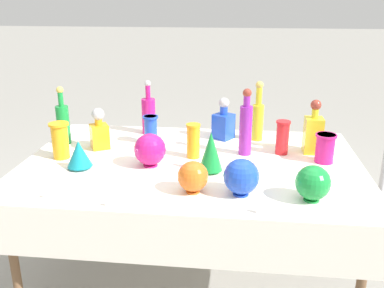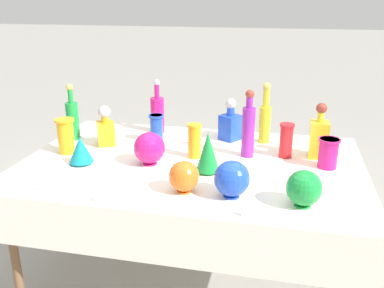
% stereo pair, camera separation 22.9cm
% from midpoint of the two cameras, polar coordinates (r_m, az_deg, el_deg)
% --- Properties ---
extents(ground_plane, '(40.00, 40.00, 0.00)m').
position_cam_midpoint_polar(ground_plane, '(2.70, -2.54, -17.50)').
color(ground_plane, gray).
extents(display_table, '(1.82, 1.20, 0.76)m').
position_cam_midpoint_polar(display_table, '(2.32, -2.92, -3.77)').
color(display_table, white).
rests_on(display_table, ground).
extents(tall_bottle_0, '(0.08, 0.08, 0.35)m').
position_cam_midpoint_polar(tall_bottle_0, '(2.71, -19.17, 2.75)').
color(tall_bottle_0, '#198C38').
rests_on(tall_bottle_0, display_table).
extents(tall_bottle_1, '(0.07, 0.07, 0.38)m').
position_cam_midpoint_polar(tall_bottle_1, '(2.38, 4.47, 2.31)').
color(tall_bottle_1, purple).
rests_on(tall_bottle_1, display_table).
extents(tall_bottle_2, '(0.07, 0.07, 0.37)m').
position_cam_midpoint_polar(tall_bottle_2, '(2.64, 6.34, 3.59)').
color(tall_bottle_2, yellow).
rests_on(tall_bottle_2, display_table).
extents(tall_bottle_3, '(0.09, 0.09, 0.35)m').
position_cam_midpoint_polar(tall_bottle_3, '(2.79, -8.16, 3.94)').
color(tall_bottle_3, '#C61972').
rests_on(tall_bottle_3, display_table).
extents(square_decanter_0, '(0.15, 0.15, 0.26)m').
position_cam_midpoint_polar(square_decanter_0, '(2.66, 1.77, 2.85)').
color(square_decanter_0, blue).
rests_on(square_decanter_0, display_table).
extents(square_decanter_1, '(0.14, 0.14, 0.24)m').
position_cam_midpoint_polar(square_decanter_1, '(2.58, -14.78, 1.61)').
color(square_decanter_1, orange).
rests_on(square_decanter_1, display_table).
extents(square_decanter_2, '(0.10, 0.10, 0.31)m').
position_cam_midpoint_polar(square_decanter_2, '(2.48, 13.36, 1.53)').
color(square_decanter_2, yellow).
rests_on(square_decanter_2, display_table).
extents(slender_vase_0, '(0.08, 0.08, 0.19)m').
position_cam_midpoint_polar(slender_vase_0, '(2.43, 9.37, 0.97)').
color(slender_vase_0, red).
rests_on(slender_vase_0, display_table).
extents(slender_vase_1, '(0.08, 0.08, 0.19)m').
position_cam_midpoint_polar(slender_vase_1, '(2.35, -2.69, 0.52)').
color(slender_vase_1, orange).
rests_on(slender_vase_1, display_table).
extents(slender_vase_2, '(0.09, 0.09, 0.17)m').
position_cam_midpoint_polar(slender_vase_2, '(2.60, -8.05, 2.01)').
color(slender_vase_2, blue).
rests_on(slender_vase_2, display_table).
extents(slender_vase_3, '(0.11, 0.11, 0.16)m').
position_cam_midpoint_polar(slender_vase_3, '(2.36, 14.71, -0.46)').
color(slender_vase_3, '#C61972').
rests_on(slender_vase_3, display_table).
extents(slender_vase_4, '(0.11, 0.11, 0.20)m').
position_cam_midpoint_polar(slender_vase_4, '(2.48, -19.75, 0.55)').
color(slender_vase_4, orange).
rests_on(slender_vase_4, display_table).
extents(fluted_vase_0, '(0.12, 0.12, 0.21)m').
position_cam_midpoint_polar(fluted_vase_0, '(2.15, -0.50, -1.07)').
color(fluted_vase_0, '#198C38').
rests_on(fluted_vase_0, display_table).
extents(fluted_vase_1, '(0.13, 0.13, 0.15)m').
position_cam_midpoint_polar(fluted_vase_1, '(2.32, -17.60, -1.33)').
color(fluted_vase_1, teal).
rests_on(fluted_vase_1, display_table).
extents(round_bowl_0, '(0.14, 0.14, 0.15)m').
position_cam_midpoint_polar(round_bowl_0, '(1.94, -3.26, -4.43)').
color(round_bowl_0, orange).
rests_on(round_bowl_0, display_table).
extents(round_bowl_1, '(0.16, 0.16, 0.17)m').
position_cam_midpoint_polar(round_bowl_1, '(1.92, 3.21, -4.45)').
color(round_bowl_1, blue).
rests_on(round_bowl_1, display_table).
extents(round_bowl_2, '(0.17, 0.17, 0.18)m').
position_cam_midpoint_polar(round_bowl_2, '(2.26, -8.53, -0.79)').
color(round_bowl_2, '#C61972').
rests_on(round_bowl_2, display_table).
extents(round_bowl_3, '(0.15, 0.15, 0.16)m').
position_cam_midpoint_polar(round_bowl_3, '(1.91, 12.55, -5.16)').
color(round_bowl_3, '#198C38').
rests_on(round_bowl_3, display_table).
extents(price_tag_left, '(0.06, 0.02, 0.04)m').
position_cam_midpoint_polar(price_tag_left, '(1.90, -14.06, -7.66)').
color(price_tag_left, white).
rests_on(price_tag_left, display_table).
extents(price_tag_center, '(0.06, 0.02, 0.03)m').
position_cam_midpoint_polar(price_tag_center, '(2.06, -21.51, -6.36)').
color(price_tag_center, white).
rests_on(price_tag_center, display_table).
extents(price_tag_right, '(0.05, 0.02, 0.05)m').
position_cam_midpoint_polar(price_tag_right, '(1.79, 5.74, -8.66)').
color(price_tag_right, white).
rests_on(price_tag_right, display_table).
extents(cardboard_box_behind_left, '(0.61, 0.50, 0.45)m').
position_cam_midpoint_polar(cardboard_box_behind_left, '(3.67, 1.21, -3.64)').
color(cardboard_box_behind_left, tan).
rests_on(cardboard_box_behind_left, ground).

